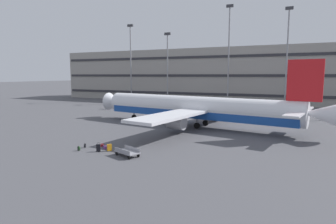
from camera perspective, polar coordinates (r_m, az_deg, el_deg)
ground_plane at (r=43.89m, az=10.37°, el=-3.29°), size 600.00×600.00×0.00m
terminal_structure at (r=87.60m, az=17.87°, el=6.91°), size 128.75×15.05×15.74m
airliner at (r=44.77m, az=5.68°, el=0.68°), size 37.98×30.94×9.95m
light_mast_far_left at (r=89.13m, az=-7.41°, el=10.65°), size 1.80×0.50×23.03m
light_mast_left at (r=83.22m, az=-0.10°, el=9.84°), size 1.80×0.50×19.92m
light_mast_center_left at (r=77.76m, az=11.98°, el=12.10°), size 1.80×0.50×25.83m
light_mast_center_right at (r=75.81m, az=22.59°, el=11.12°), size 1.80×0.50×23.98m
suitcase_scuffed at (r=32.50m, az=-12.27°, el=-6.85°), size 0.88×0.83×0.27m
suitcase_red at (r=31.22m, az=-11.57°, el=-6.90°), size 0.47×0.51×0.90m
suitcase_laid_flat at (r=31.28m, az=-13.66°, el=-6.91°), size 0.47×0.40×0.96m
suitcase_orange at (r=33.63m, az=-13.00°, el=-6.43°), size 0.75×0.73×0.22m
backpack_teal at (r=32.24m, az=-17.26°, el=-6.93°), size 0.32×0.27×0.56m
backpack_purple at (r=33.34m, az=-16.19°, el=-6.43°), size 0.39×0.38×0.55m
baggage_cart at (r=29.07m, az=-8.10°, el=-7.85°), size 3.33×2.13×0.82m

